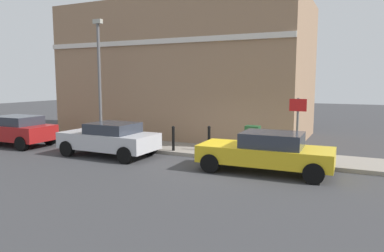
# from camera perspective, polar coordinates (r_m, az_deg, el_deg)

# --- Properties ---
(ground) EXTENTS (80.00, 80.00, 0.00)m
(ground) POSITION_cam_1_polar(r_m,az_deg,el_deg) (12.91, 4.49, -6.48)
(ground) COLOR #38383A
(sidewalk) EXTENTS (2.21, 30.00, 0.15)m
(sidewalk) POSITION_cam_1_polar(r_m,az_deg,el_deg) (17.58, -11.58, -2.69)
(sidewalk) COLOR gray
(sidewalk) RESTS_ON ground
(corner_building) EXTENTS (7.04, 13.06, 7.09)m
(corner_building) POSITION_cam_1_polar(r_m,az_deg,el_deg) (20.48, -0.69, 8.58)
(corner_building) COLOR #937256
(corner_building) RESTS_ON ground
(car_yellow) EXTENTS (1.91, 4.43, 1.36)m
(car_yellow) POSITION_cam_1_polar(r_m,az_deg,el_deg) (12.19, 11.79, -4.01)
(car_yellow) COLOR gold
(car_yellow) RESTS_ON ground
(car_silver) EXTENTS (1.96, 4.00, 1.37)m
(car_silver) POSITION_cam_1_polar(r_m,az_deg,el_deg) (14.92, -13.01, -1.94)
(car_silver) COLOR #B7B7BC
(car_silver) RESTS_ON ground
(car_red) EXTENTS (1.87, 3.96, 1.42)m
(car_red) POSITION_cam_1_polar(r_m,az_deg,el_deg) (18.85, -26.45, -0.55)
(car_red) COLOR maroon
(car_red) RESTS_ON ground
(utility_cabinet) EXTENTS (0.46, 0.61, 1.15)m
(utility_cabinet) POSITION_cam_1_polar(r_m,az_deg,el_deg) (14.30, 9.61, -2.43)
(utility_cabinet) COLOR #1E4C28
(utility_cabinet) RESTS_ON sidewalk
(bollard_near_cabinet) EXTENTS (0.14, 0.14, 1.04)m
(bollard_near_cabinet) POSITION_cam_1_polar(r_m,az_deg,el_deg) (15.00, 2.73, -1.80)
(bollard_near_cabinet) COLOR black
(bollard_near_cabinet) RESTS_ON sidewalk
(bollard_far_kerb) EXTENTS (0.14, 0.14, 1.04)m
(bollard_far_kerb) POSITION_cam_1_polar(r_m,az_deg,el_deg) (14.93, -2.99, -1.84)
(bollard_far_kerb) COLOR black
(bollard_far_kerb) RESTS_ON sidewalk
(street_sign) EXTENTS (0.08, 0.60, 2.30)m
(street_sign) POSITION_cam_1_polar(r_m,az_deg,el_deg) (13.27, 16.48, 0.91)
(street_sign) COLOR #59595B
(street_sign) RESTS_ON sidewalk
(lamppost) EXTENTS (0.20, 0.44, 5.72)m
(lamppost) POSITION_cam_1_polar(r_m,az_deg,el_deg) (17.49, -14.55, 7.80)
(lamppost) COLOR #59595B
(lamppost) RESTS_ON sidewalk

